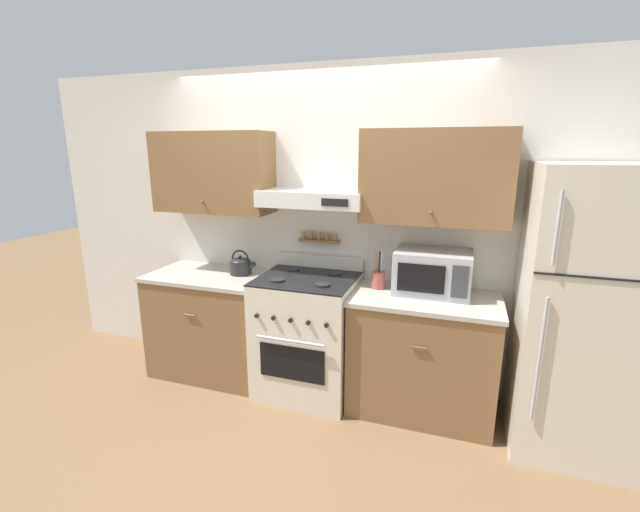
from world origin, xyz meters
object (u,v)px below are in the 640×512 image
refrigerator (581,313)px  stove_range (307,334)px  tea_kettle (241,265)px  utensil_crock (378,279)px  microwave (432,272)px

refrigerator → stove_range: bearing=178.7°
stove_range → tea_kettle: bearing=170.0°
tea_kettle → utensil_crock: utensil_crock is taller
refrigerator → microwave: bearing=169.4°
stove_range → refrigerator: refrigerator is taller
tea_kettle → refrigerator: bearing=-3.6°
stove_range → refrigerator: 1.90m
stove_range → refrigerator: bearing=-1.3°
refrigerator → utensil_crock: 1.33m
stove_range → utensil_crock: bearing=11.9°
tea_kettle → utensil_crock: (1.16, 0.00, -0.00)m
microwave → utensil_crock: microwave is taller
refrigerator → tea_kettle: bearing=176.4°
microwave → utensil_crock: (-0.39, -0.02, -0.08)m
microwave → utensil_crock: bearing=-177.4°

